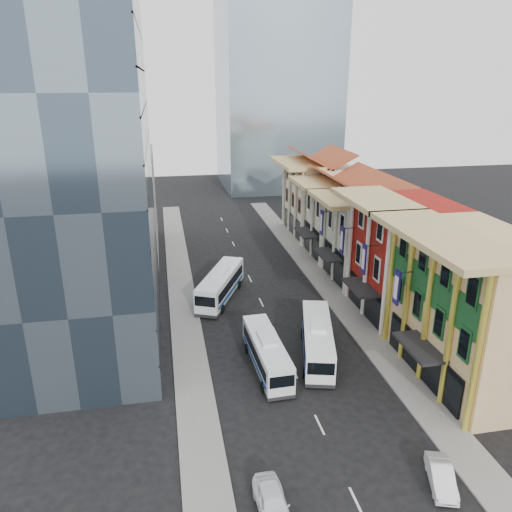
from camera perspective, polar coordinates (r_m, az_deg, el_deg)
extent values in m
plane|color=black|center=(37.12, 7.77, -19.50)|extent=(200.00, 200.00, 0.00)
cube|color=slate|center=(57.38, 8.98, -4.50)|extent=(3.00, 90.00, 0.15)
cube|color=slate|center=(54.33, -8.27, -5.90)|extent=(3.00, 90.00, 0.15)
cube|color=#D6B07B|center=(43.66, 23.80, -5.52)|extent=(8.00, 14.00, 12.00)
cube|color=maroon|center=(53.10, 16.71, -0.25)|extent=(8.00, 10.00, 12.00)
cube|color=beige|center=(61.51, 12.66, 1.84)|extent=(8.00, 9.00, 10.00)
cube|color=beige|center=(69.49, 9.78, 4.08)|extent=(8.00, 9.00, 10.00)
cube|color=beige|center=(78.96, 7.17, 6.47)|extent=(8.00, 12.00, 11.00)
cube|color=#374758|center=(47.33, -19.40, 8.42)|extent=(12.00, 26.00, 30.00)
cube|color=gray|center=(71.23, -15.48, 5.70)|extent=(10.00, 18.00, 14.00)
imported|color=white|center=(31.39, 1.90, -26.41)|extent=(1.84, 4.38, 1.48)
imported|color=white|center=(34.82, 20.41, -22.54)|extent=(2.44, 4.03, 1.26)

